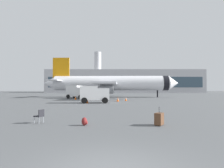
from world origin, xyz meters
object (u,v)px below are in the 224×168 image
object	(u,v)px
safety_cone_outer	(76,98)
rolling_suitcase	(160,119)
safety_cone_near	(118,99)
safety_cone_mid	(126,99)
airplane_at_gate	(111,83)
service_truck	(77,91)
safety_cone_far	(88,101)
cargo_van	(95,94)
traveller_backpack	(85,122)
gate_chair	(40,115)

from	to	relation	value
safety_cone_outer	rolling_suitcase	xyz separation A→B (m)	(10.27, -29.11, -0.01)
safety_cone_near	safety_cone_mid	world-z (taller)	safety_cone_near
airplane_at_gate	rolling_suitcase	distance (m)	41.26
service_truck	safety_cone_far	bearing A→B (deg)	-74.38
service_truck	rolling_suitcase	bearing A→B (deg)	-72.22
safety_cone_outer	rolling_suitcase	world-z (taller)	rolling_suitcase
airplane_at_gate	rolling_suitcase	xyz separation A→B (m)	(3.13, -41.01, -3.27)
cargo_van	safety_cone_mid	distance (m)	7.87
safety_cone_outer	traveller_backpack	size ratio (longest dim) A/B	1.68
safety_cone_mid	traveller_backpack	xyz separation A→B (m)	(-4.17, -24.74, -0.08)
service_truck	safety_cone_far	size ratio (longest dim) A/B	8.69
safety_cone_near	safety_cone_far	bearing A→B (deg)	-137.74
airplane_at_gate	gate_chair	xyz separation A→B (m)	(-4.25, -40.23, -3.16)
service_truck	traveller_backpack	world-z (taller)	service_truck
service_truck	rolling_suitcase	xyz separation A→B (m)	(10.72, -33.45, -1.22)
safety_cone_mid	airplane_at_gate	bearing A→B (deg)	99.96
safety_cone_outer	gate_chair	bearing A→B (deg)	-84.16
cargo_van	safety_cone_near	distance (m)	5.46
rolling_suitcase	traveller_backpack	world-z (taller)	rolling_suitcase
safety_cone_far	rolling_suitcase	size ratio (longest dim) A/B	0.55
rolling_suitcase	traveller_backpack	xyz separation A→B (m)	(-4.43, -0.01, -0.16)
airplane_at_gate	safety_cone_outer	xyz separation A→B (m)	(-7.15, -11.90, -3.26)
cargo_van	safety_cone_mid	bearing A→B (deg)	47.24
service_truck	safety_cone_near	distance (m)	13.95
traveller_backpack	gate_chair	distance (m)	3.06
safety_cone_near	safety_cone_far	world-z (taller)	safety_cone_near
safety_cone_mid	safety_cone_far	distance (m)	8.85
airplane_at_gate	cargo_van	bearing A→B (deg)	-96.30
safety_cone_outer	service_truck	bearing A→B (deg)	95.93
safety_cone_far	traveller_backpack	xyz separation A→B (m)	(2.11, -18.50, -0.07)
safety_cone_mid	safety_cone_far	world-z (taller)	safety_cone_mid
traveller_backpack	safety_cone_outer	bearing A→B (deg)	101.34
traveller_backpack	gate_chair	size ratio (longest dim) A/B	0.56
cargo_van	rolling_suitcase	size ratio (longest dim) A/B	4.16
safety_cone_near	cargo_van	bearing A→B (deg)	-134.73
safety_cone_mid	gate_chair	xyz separation A→B (m)	(-7.11, -23.95, 0.19)
safety_cone_mid	safety_cone_near	bearing A→B (deg)	-128.48
safety_cone_mid	rolling_suitcase	distance (m)	24.73
rolling_suitcase	safety_cone_near	bearing A→B (deg)	94.49
safety_cone_far	gate_chair	bearing A→B (deg)	-92.70
safety_cone_near	rolling_suitcase	distance (m)	22.88
safety_cone_mid	gate_chair	distance (m)	24.98
rolling_suitcase	safety_cone_outer	bearing A→B (deg)	109.44
service_truck	safety_cone_near	xyz separation A→B (m)	(8.93, -10.64, -1.26)
safety_cone_far	cargo_van	bearing A→B (deg)	27.72
cargo_van	safety_cone_far	xyz separation A→B (m)	(-0.99, -0.52, -1.15)
rolling_suitcase	gate_chair	xyz separation A→B (m)	(-7.38, 0.78, 0.11)
gate_chair	safety_cone_mid	bearing A→B (deg)	73.46
safety_cone_outer	airplane_at_gate	bearing A→B (deg)	59.01
service_truck	rolling_suitcase	distance (m)	35.15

